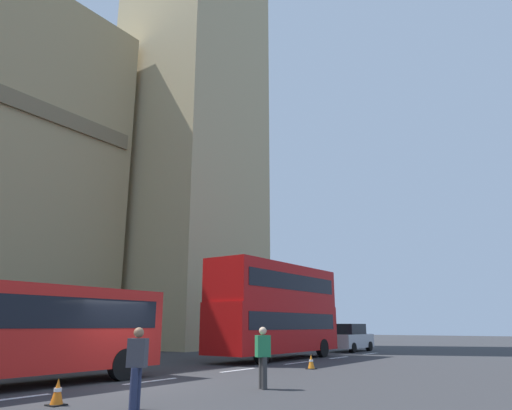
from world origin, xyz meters
TOP-DOWN VIEW (x-y plane):
  - ground_plane at (0.00, 0.00)m, footprint 160.00×160.00m
  - lane_centre_marking at (0.93, 0.00)m, footprint 39.00×0.16m
  - double_decker_bus at (11.48, 2.00)m, footprint 9.42×2.54m
  - sedan_lead at (21.13, 2.17)m, footprint 4.40×1.86m
  - traffic_cone_west at (-3.49, -1.79)m, footprint 0.36×0.36m
  - traffic_cone_middle at (7.69, -2.13)m, footprint 0.36×0.36m
  - pedestrian_near_cones at (-2.91, -3.70)m, footprint 0.40×0.47m
  - pedestrian_by_kerb at (1.43, -4.01)m, footprint 0.47×0.42m

SIDE VIEW (x-z plane):
  - ground_plane at x=0.00m, z-range 0.00..0.00m
  - lane_centre_marking at x=0.93m, z-range 0.00..0.01m
  - traffic_cone_west at x=-3.49m, z-range -0.01..0.57m
  - traffic_cone_middle at x=7.69m, z-range -0.01..0.57m
  - pedestrian_near_cones at x=-2.91m, z-range 0.07..1.76m
  - pedestrian_by_kerb at x=1.43m, z-range 0.07..1.76m
  - sedan_lead at x=21.13m, z-range -0.01..1.84m
  - double_decker_bus at x=11.48m, z-range 0.26..5.16m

